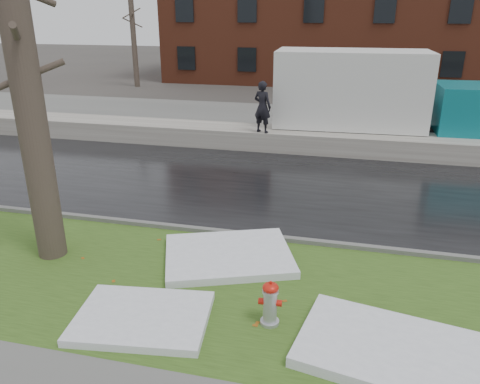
% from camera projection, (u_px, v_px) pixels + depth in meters
% --- Properties ---
extents(ground, '(120.00, 120.00, 0.00)m').
position_uv_depth(ground, '(209.00, 256.00, 10.08)').
color(ground, '#47423D').
rests_on(ground, ground).
extents(verge, '(60.00, 4.50, 0.04)m').
position_uv_depth(verge, '(189.00, 286.00, 8.94)').
color(verge, '#304B19').
rests_on(verge, ground).
extents(road, '(60.00, 7.00, 0.03)m').
position_uv_depth(road, '(253.00, 185.00, 14.15)').
color(road, black).
rests_on(road, ground).
extents(parking_lot, '(60.00, 9.00, 0.03)m').
position_uv_depth(parking_lot, '(291.00, 123.00, 21.85)').
color(parking_lot, slate).
rests_on(parking_lot, ground).
extents(curb, '(60.00, 0.15, 0.14)m').
position_uv_depth(curb, '(221.00, 233.00, 10.96)').
color(curb, slate).
rests_on(curb, ground).
extents(snowbank, '(60.00, 1.60, 0.75)m').
position_uv_depth(snowbank, '(276.00, 139.00, 17.83)').
color(snowbank, '#B5B1A5').
rests_on(snowbank, ground).
extents(brick_building, '(26.00, 12.00, 10.00)m').
position_uv_depth(brick_building, '(351.00, 10.00, 35.02)').
color(brick_building, brown).
rests_on(brick_building, ground).
extents(bg_tree_left, '(1.40, 1.62, 6.50)m').
position_uv_depth(bg_tree_left, '(133.00, 36.00, 31.44)').
color(bg_tree_left, brown).
rests_on(bg_tree_left, ground).
extents(bg_tree_center, '(1.40, 1.62, 6.50)m').
position_uv_depth(bg_tree_center, '(234.00, 35.00, 33.75)').
color(bg_tree_center, brown).
rests_on(bg_tree_center, ground).
extents(fire_hydrant, '(0.39, 0.34, 0.81)m').
position_uv_depth(fire_hydrant, '(270.00, 301.00, 7.68)').
color(fire_hydrant, '#AFB2B8').
rests_on(fire_hydrant, verge).
extents(tree, '(1.37, 1.55, 7.26)m').
position_uv_depth(tree, '(25.00, 81.00, 8.76)').
color(tree, brown).
rests_on(tree, verge).
extents(box_truck, '(10.79, 2.86, 3.59)m').
position_uv_depth(box_truck, '(381.00, 97.00, 17.63)').
color(box_truck, black).
rests_on(box_truck, ground).
extents(worker, '(0.79, 0.66, 1.86)m').
position_uv_depth(worker, '(262.00, 107.00, 16.90)').
color(worker, black).
rests_on(worker, snowbank).
extents(snow_patch_near, '(3.15, 2.80, 0.16)m').
position_uv_depth(snow_patch_near, '(228.00, 255.00, 9.84)').
color(snow_patch_near, white).
rests_on(snow_patch_near, verge).
extents(snow_patch_far, '(2.39, 1.87, 0.14)m').
position_uv_depth(snow_patch_far, '(142.00, 318.00, 7.86)').
color(snow_patch_far, white).
rests_on(snow_patch_far, verge).
extents(snow_patch_side, '(3.09, 2.29, 0.18)m').
position_uv_depth(snow_patch_side, '(393.00, 351.00, 7.06)').
color(snow_patch_side, white).
rests_on(snow_patch_side, verge).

